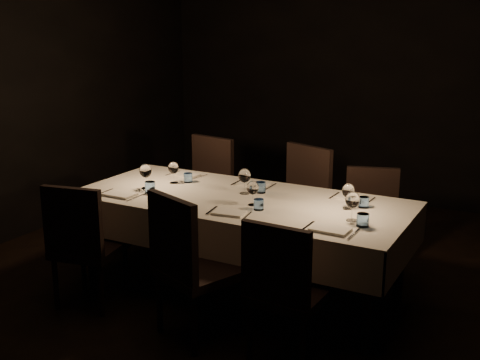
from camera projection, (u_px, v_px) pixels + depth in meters
The scene contains 14 objects.
room at pixel (240, 99), 4.32m from camera, with size 5.01×6.01×3.01m.
dining_table at pixel (240, 207), 4.52m from camera, with size 2.52×1.12×0.76m.
chair_near_left at pixel (83, 240), 4.32m from camera, with size 0.53×0.53×0.94m.
place_setting_near_left at pixel (139, 182), 4.65m from camera, with size 0.36×0.42×0.20m.
chair_near_center at pixel (189, 261), 3.87m from camera, with size 0.62×0.62×1.00m.
place_setting_near_center at pixel (247, 199), 4.22m from camera, with size 0.34×0.40×0.18m.
chair_near_right at pixel (283, 285), 3.61m from camera, with size 0.45×0.45×0.91m.
place_setting_near_right at pixel (348, 214), 3.88m from camera, with size 0.36×0.42×0.20m.
chair_far_left at pixel (204, 186), 5.65m from camera, with size 0.55×0.55×1.00m.
place_setting_far_left at pixel (181, 172), 4.98m from camera, with size 0.33×0.40×0.18m.
chair_far_center at pixel (298, 200), 5.17m from camera, with size 0.62×0.62×1.01m.
place_setting_far_center at pixel (251, 181), 4.68m from camera, with size 0.36×0.42×0.20m.
chair_far_right at pixel (371, 217), 4.91m from camera, with size 0.53×0.53×0.89m.
place_setting_far_right at pixel (353, 196), 4.30m from camera, with size 0.33×0.41×0.18m.
Camera 1 is at (2.06, -3.80, 2.03)m, focal length 45.00 mm.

